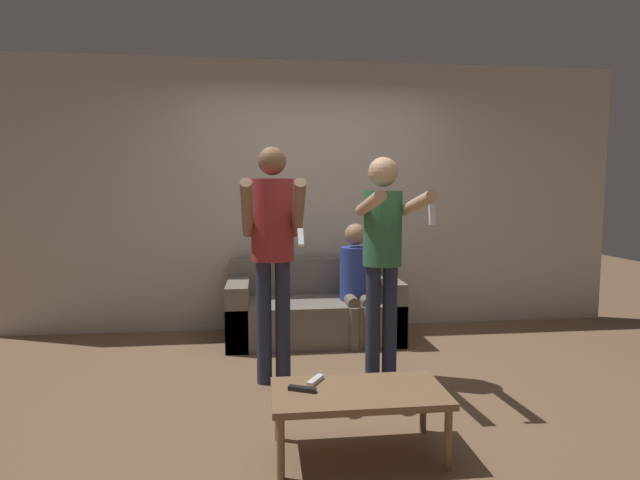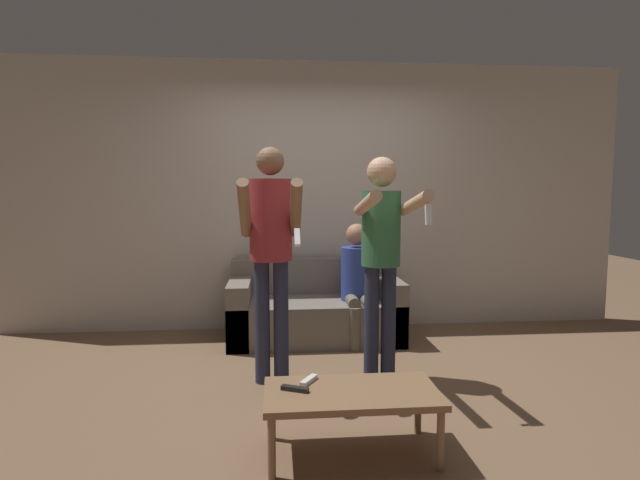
# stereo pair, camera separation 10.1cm
# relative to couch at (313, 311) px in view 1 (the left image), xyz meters

# --- Properties ---
(ground_plane) EXTENTS (14.00, 14.00, 0.00)m
(ground_plane) POSITION_rel_couch_xyz_m (0.04, -1.26, -0.26)
(ground_plane) COLOR brown
(wall_back) EXTENTS (6.40, 0.06, 2.70)m
(wall_back) POSITION_rel_couch_xyz_m (0.04, 0.43, 1.09)
(wall_back) COLOR beige
(wall_back) RESTS_ON ground_plane
(couch) EXTENTS (1.61, 0.79, 0.74)m
(couch) POSITION_rel_couch_xyz_m (0.00, 0.00, 0.00)
(couch) COLOR slate
(couch) RESTS_ON ground_plane
(person_standing_left) EXTENTS (0.43, 0.59, 1.72)m
(person_standing_left) POSITION_rel_couch_xyz_m (-0.40, -1.09, 0.81)
(person_standing_left) COLOR #282D47
(person_standing_left) RESTS_ON ground_plane
(person_standing_right) EXTENTS (0.41, 0.78, 1.66)m
(person_standing_right) POSITION_rel_couch_xyz_m (0.40, -1.11, 0.77)
(person_standing_right) COLOR #282D47
(person_standing_right) RESTS_ON ground_plane
(person_seated) EXTENTS (0.29, 0.52, 1.11)m
(person_seated) POSITION_rel_couch_xyz_m (0.39, -0.16, 0.33)
(person_seated) COLOR #6B6051
(person_seated) RESTS_ON ground_plane
(coffee_table) EXTENTS (0.93, 0.47, 0.35)m
(coffee_table) POSITION_rel_couch_xyz_m (0.02, -2.14, 0.06)
(coffee_table) COLOR #846042
(coffee_table) RESTS_ON ground_plane
(remote_near) EXTENTS (0.15, 0.09, 0.02)m
(remote_near) POSITION_rel_couch_xyz_m (-0.28, -2.12, 0.11)
(remote_near) COLOR black
(remote_near) RESTS_ON coffee_table
(remote_far) EXTENTS (0.11, 0.15, 0.02)m
(remote_far) POSITION_rel_couch_xyz_m (-0.20, -2.01, 0.11)
(remote_far) COLOR white
(remote_far) RESTS_ON coffee_table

